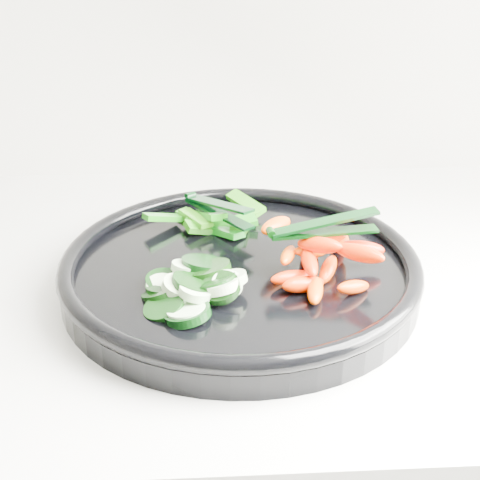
{
  "coord_description": "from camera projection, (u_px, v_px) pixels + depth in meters",
  "views": [
    {
      "loc": [
        0.47,
        1.04,
        1.29
      ],
      "look_at": [
        0.5,
        1.65,
        0.99
      ],
      "focal_mm": 50.0,
      "sensor_mm": 36.0,
      "label": 1
    }
  ],
  "objects": [
    {
      "name": "tong_pepper",
      "position": [
        217.0,
        208.0,
        0.77
      ],
      "size": [
        0.08,
        0.1,
        0.02
      ],
      "color": "black",
      "rests_on": "pepper_pile"
    },
    {
      "name": "pepper_pile",
      "position": [
        213.0,
        221.0,
        0.78
      ],
      "size": [
        0.15,
        0.11,
        0.04
      ],
      "color": "#236709",
      "rests_on": "veggie_tray"
    },
    {
      "name": "carrot_pile",
      "position": [
        321.0,
        254.0,
        0.68
      ],
      "size": [
        0.13,
        0.15,
        0.06
      ],
      "color": "red",
      "rests_on": "veggie_tray"
    },
    {
      "name": "veggie_tray",
      "position": [
        240.0,
        270.0,
        0.7
      ],
      "size": [
        0.45,
        0.45,
        0.04
      ],
      "color": "black",
      "rests_on": "counter"
    },
    {
      "name": "tong_carrot",
      "position": [
        321.0,
        227.0,
        0.67
      ],
      "size": [
        0.11,
        0.03,
        0.02
      ],
      "color": "black",
      "rests_on": "carrot_pile"
    },
    {
      "name": "cucumber_pile",
      "position": [
        191.0,
        285.0,
        0.64
      ],
      "size": [
        0.12,
        0.13,
        0.04
      ],
      "color": "black",
      "rests_on": "veggie_tray"
    }
  ]
}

